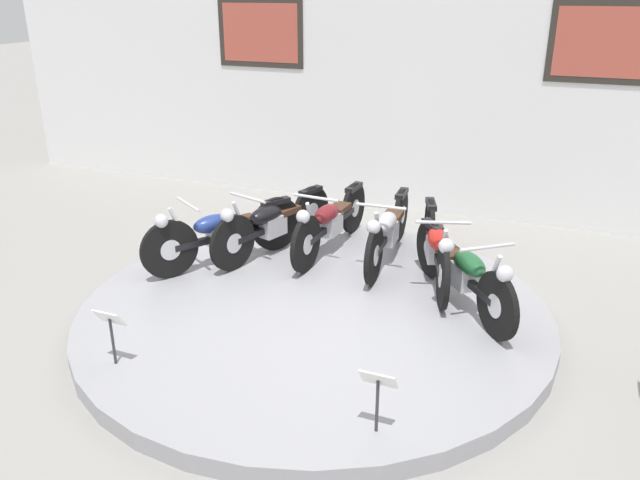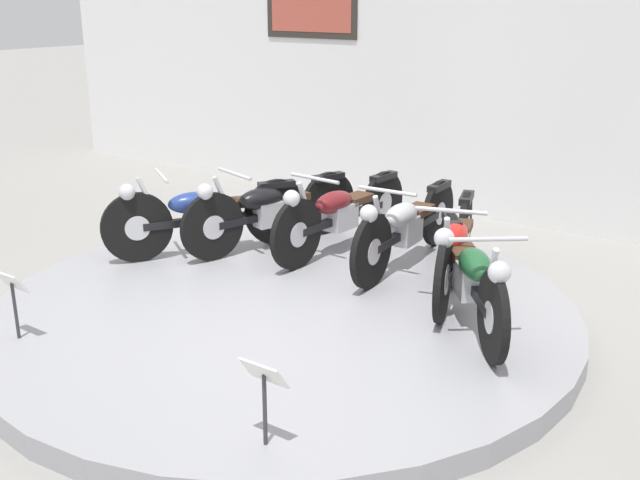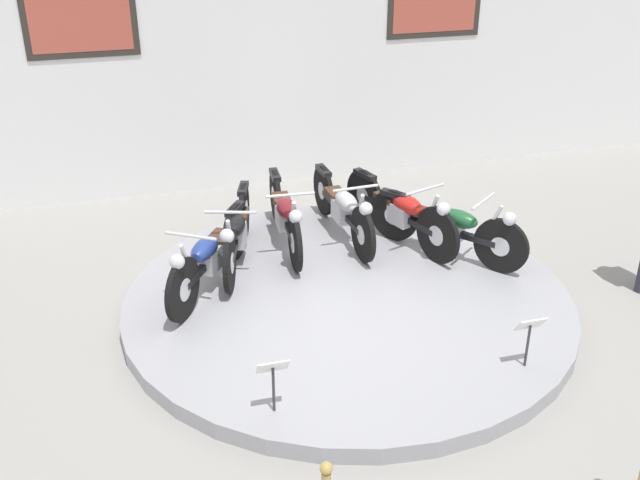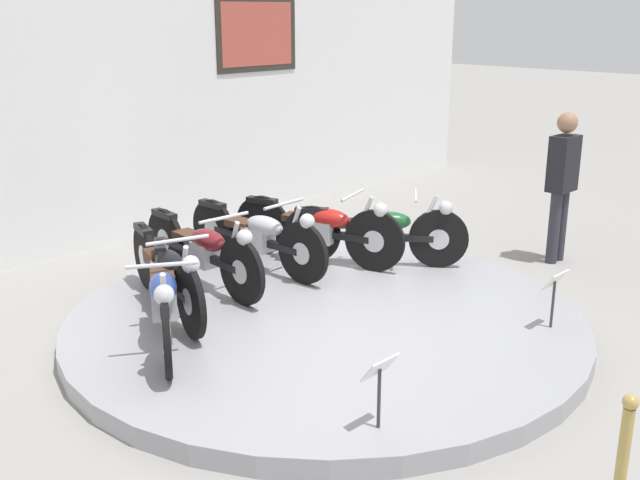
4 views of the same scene
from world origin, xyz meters
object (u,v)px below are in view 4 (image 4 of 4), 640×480
at_px(motorcycle_black, 167,271).
at_px(visitor_standing, 562,179).
at_px(info_placard_front_left, 380,377).
at_px(motorcycle_maroon, 203,249).
at_px(motorcycle_green, 379,231).
at_px(motorcycle_red, 320,227).
at_px(info_placard_front_centre, 554,287).
at_px(motorcycle_silver, 258,235).
at_px(motorcycle_blue, 164,296).

xyz_separation_m(motorcycle_black, visitor_standing, (4.24, -1.56, 0.43)).
relative_size(info_placard_front_left, visitor_standing, 0.30).
xyz_separation_m(motorcycle_maroon, motorcycle_green, (1.70, -0.79, -0.01)).
xyz_separation_m(motorcycle_green, visitor_standing, (1.91, -1.06, 0.43)).
height_order(motorcycle_maroon, motorcycle_red, motorcycle_red).
bearing_deg(info_placard_front_centre, motorcycle_black, 128.71).
bearing_deg(motorcycle_black, info_placard_front_left, -93.68).
height_order(motorcycle_silver, info_placard_front_centre, motorcycle_silver).
xyz_separation_m(motorcycle_silver, visitor_standing, (2.91, -1.85, 0.43)).
bearing_deg(motorcycle_silver, motorcycle_maroon, 179.96).
bearing_deg(info_placard_front_centre, motorcycle_red, 93.67).
bearing_deg(motorcycle_red, motorcycle_black, -179.95).
xyz_separation_m(motorcycle_maroon, motorcycle_red, (1.33, -0.29, 0.01)).
bearing_deg(motorcycle_maroon, info_placard_front_left, -105.09).
relative_size(motorcycle_green, info_placard_front_left, 3.10).
bearing_deg(motorcycle_green, motorcycle_maroon, 155.01).
relative_size(motorcycle_blue, visitor_standing, 1.00).
relative_size(motorcycle_blue, motorcycle_red, 0.90).
relative_size(motorcycle_maroon, motorcycle_silver, 1.00).
distance_m(motorcycle_maroon, info_placard_front_left, 3.04).
height_order(motorcycle_black, visitor_standing, visitor_standing).
xyz_separation_m(motorcycle_maroon, info_placard_front_centre, (1.50, -2.93, -0.02)).
bearing_deg(motorcycle_silver, motorcycle_black, -167.64).
bearing_deg(visitor_standing, motorcycle_blue, 167.12).
height_order(motorcycle_red, info_placard_front_left, motorcycle_red).
bearing_deg(info_placard_front_centre, motorcycle_maroon, 117.04).
relative_size(motorcycle_blue, info_placard_front_left, 3.36).
relative_size(motorcycle_red, info_placard_front_centre, 3.76).
bearing_deg(motorcycle_green, info_placard_front_left, -139.40).
xyz_separation_m(motorcycle_blue, motorcycle_silver, (1.70, 0.80, -0.01)).
distance_m(motorcycle_red, info_placard_front_left, 3.39).
bearing_deg(motorcycle_green, motorcycle_blue, -179.97).
bearing_deg(motorcycle_black, motorcycle_maroon, 25.13).
xyz_separation_m(motorcycle_red, visitor_standing, (2.29, -1.56, 0.42)).
relative_size(motorcycle_red, visitor_standing, 1.12).
relative_size(info_placard_front_left, info_placard_front_centre, 1.00).
distance_m(motorcycle_black, motorcycle_red, 1.95).
relative_size(motorcycle_black, motorcycle_maroon, 0.96).
bearing_deg(motorcycle_blue, info_placard_front_left, -84.57).
bearing_deg(motorcycle_maroon, motorcycle_red, -12.31).
xyz_separation_m(motorcycle_maroon, motorcycle_silver, (0.71, -0.00, -0.00)).
bearing_deg(info_placard_front_left, motorcycle_blue, 95.43).
height_order(motorcycle_blue, motorcycle_green, motorcycle_blue).
bearing_deg(motorcycle_green, motorcycle_red, 126.75).
height_order(motorcycle_silver, motorcycle_red, motorcycle_red).
xyz_separation_m(motorcycle_blue, visitor_standing, (4.61, -1.05, 0.42)).
bearing_deg(info_placard_front_left, info_placard_front_centre, 0.00).
distance_m(motorcycle_blue, motorcycle_black, 0.63).
height_order(motorcycle_maroon, info_placard_front_left, motorcycle_maroon).
bearing_deg(motorcycle_green, motorcycle_silver, 141.51).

